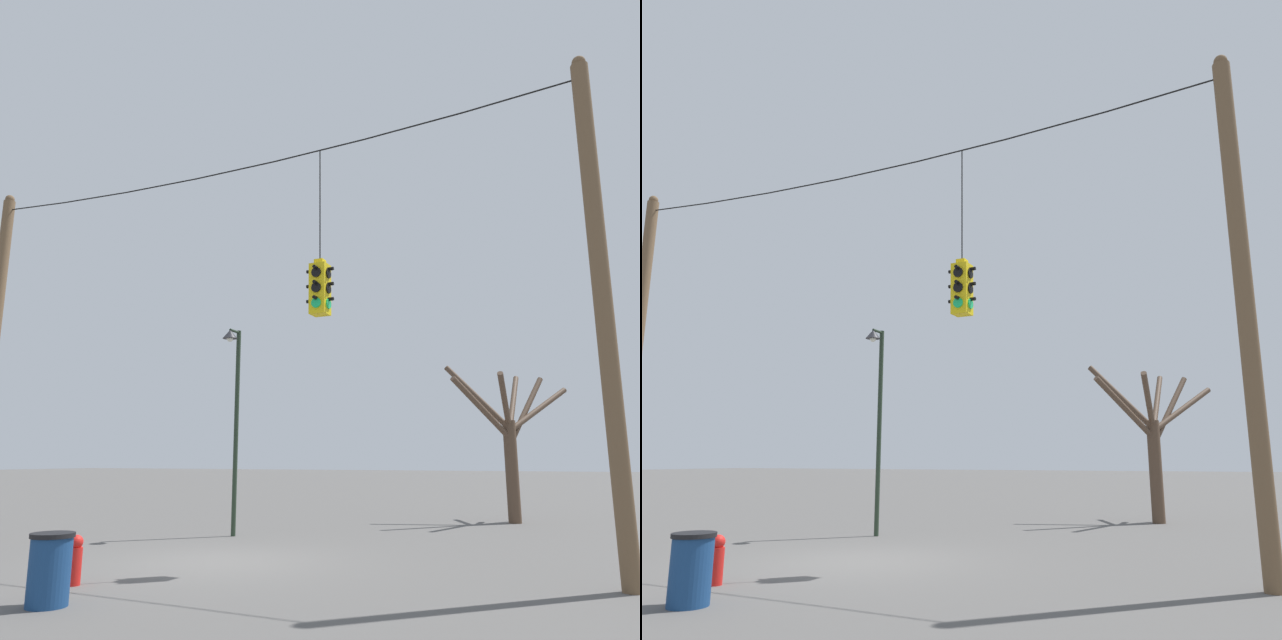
{
  "view_description": "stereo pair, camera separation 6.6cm",
  "coord_description": "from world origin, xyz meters",
  "views": [
    {
      "loc": [
        7.05,
        -10.7,
        1.91
      ],
      "look_at": [
        2.1,
        0.11,
        4.58
      ],
      "focal_mm": 35.0,
      "sensor_mm": 36.0,
      "label": 1
    },
    {
      "loc": [
        7.11,
        -10.67,
        1.91
      ],
      "look_at": [
        2.1,
        0.11,
        4.58
      ],
      "focal_mm": 35.0,
      "sensor_mm": 36.0,
      "label": 2
    }
  ],
  "objects": [
    {
      "name": "utility_pole_right",
      "position": [
        7.15,
        0.11,
        4.44
      ],
      "size": [
        0.29,
        0.29,
        8.91
      ],
      "color": "brown",
      "rests_on": "ground_plane"
    },
    {
      "name": "street_lamp",
      "position": [
        -1.94,
        3.41,
        3.6
      ],
      "size": [
        0.4,
        0.7,
        5.35
      ],
      "color": "#233323",
      "rests_on": "ground_plane"
    },
    {
      "name": "bare_tree",
      "position": [
        4.15,
        10.16,
        2.65
      ],
      "size": [
        3.68,
        4.34,
        4.99
      ],
      "color": "brown",
      "rests_on": "ground_plane"
    },
    {
      "name": "ground_plane",
      "position": [
        0.0,
        0.0,
        0.0
      ],
      "size": [
        200.0,
        200.0,
        0.0
      ],
      "primitive_type": "plane",
      "color": "#565451"
    },
    {
      "name": "span_wire",
      "position": [
        0.0,
        0.11,
        8.28
      ],
      "size": [
        14.29,
        0.03,
        0.33
      ],
      "color": "black"
    },
    {
      "name": "trash_bin",
      "position": [
        0.03,
        -4.12,
        0.47
      ],
      "size": [
        0.59,
        0.59,
        0.94
      ],
      "color": "navy",
      "rests_on": "ground_plane"
    },
    {
      "name": "traffic_light_near_right_pole",
      "position": [
        2.1,
        0.11,
        5.23
      ],
      "size": [
        0.58,
        0.58,
        3.52
      ],
      "color": "yellow"
    },
    {
      "name": "fire_hydrant",
      "position": [
        -0.76,
        -2.91,
        0.38
      ],
      "size": [
        0.22,
        0.3,
        0.75
      ],
      "color": "red",
      "rests_on": "ground_plane"
    }
  ]
}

